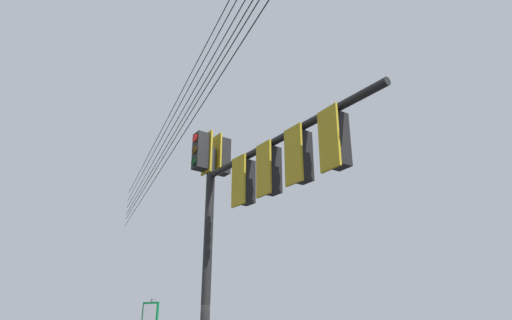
{
  "coord_description": "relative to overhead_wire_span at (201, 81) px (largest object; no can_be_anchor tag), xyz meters",
  "views": [
    {
      "loc": [
        -5.74,
        -8.91,
        2.1
      ],
      "look_at": [
        -0.75,
        -2.68,
        5.19
      ],
      "focal_mm": 30.08,
      "sensor_mm": 36.0,
      "label": 1
    }
  ],
  "objects": [
    {
      "name": "signal_mast_assembly",
      "position": [
        -0.44,
        -2.72,
        -4.02
      ],
      "size": [
        0.97,
        5.33,
        6.45
      ],
      "color": "black",
      "rests_on": "ground"
    },
    {
      "name": "overhead_wire_span",
      "position": [
        0.0,
        0.0,
        0.0
      ],
      "size": [
        7.54,
        28.09,
        2.67
      ],
      "color": "black"
    }
  ]
}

